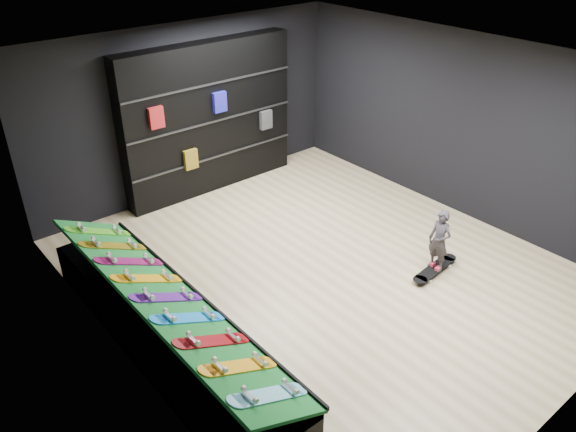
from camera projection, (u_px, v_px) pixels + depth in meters
floor at (323, 269)px, 8.22m from camera, size 6.00×7.00×0.01m
ceiling at (331, 65)px, 6.73m from camera, size 6.00×7.00×0.01m
wall_back at (189, 110)px, 9.80m from camera, size 6.00×0.02×3.00m
wall_left at (115, 259)px, 5.80m from camera, size 0.02×7.00×3.00m
wall_right at (460, 126)px, 9.14m from camera, size 0.02×7.00×3.00m
display_rack at (167, 332)px, 6.68m from camera, size 0.90×4.50×0.50m
turf_ramp at (166, 299)px, 6.47m from camera, size 0.92×4.50×0.46m
back_shelving at (209, 119)px, 9.92m from camera, size 3.33×0.39×2.66m
floor_skateboard at (435, 270)px, 8.13m from camera, size 1.00×0.31×0.09m
child at (438, 251)px, 7.97m from camera, size 0.15×0.21×0.56m
display_board_0 at (269, 395)px, 5.20m from camera, size 0.93×0.22×0.50m
display_board_1 at (239, 366)px, 5.52m from camera, size 0.93×0.22×0.50m
display_board_2 at (212, 341)px, 5.84m from camera, size 0.93×0.22×0.50m
display_board_3 at (189, 318)px, 6.15m from camera, size 0.93×0.22×0.50m
display_board_4 at (167, 297)px, 6.47m from camera, size 0.93×0.22×0.50m
display_board_5 at (148, 278)px, 6.78m from camera, size 0.93×0.22×0.50m
display_board_6 at (130, 261)px, 7.10m from camera, size 0.93×0.22×0.50m
display_board_7 at (114, 246)px, 7.42m from camera, size 0.93×0.22×0.50m
display_board_8 at (99, 231)px, 7.73m from camera, size 0.93×0.22×0.50m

